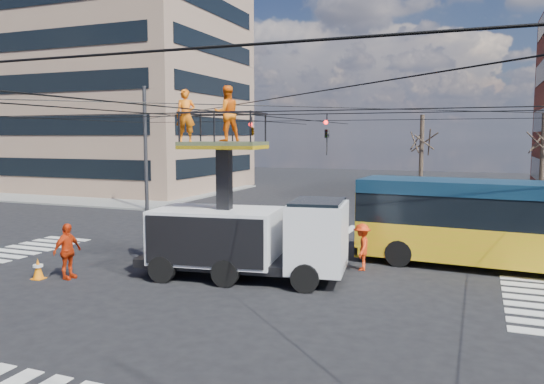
{
  "coord_description": "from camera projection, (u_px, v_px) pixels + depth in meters",
  "views": [
    {
      "loc": [
        7.98,
        -16.79,
        4.82
      ],
      "look_at": [
        0.47,
        2.4,
        2.65
      ],
      "focal_mm": 35.0,
      "sensor_mm": 36.0,
      "label": 1
    }
  ],
  "objects": [
    {
      "name": "crosswalks",
      "position": [
        235.0,
        271.0,
        18.94
      ],
      "size": [
        22.4,
        22.4,
        0.02
      ],
      "primitive_type": null,
      "color": "silver",
      "rests_on": "ground"
    },
    {
      "name": "tree_a",
      "position": [
        422.0,
        140.0,
        29.15
      ],
      "size": [
        2.0,
        2.0,
        6.0
      ],
      "color": "#382B21",
      "rests_on": "ground"
    },
    {
      "name": "city_bus",
      "position": [
        515.0,
        223.0,
        18.93
      ],
      "size": [
        11.29,
        3.4,
        3.2
      ],
      "rotation": [
        0.0,
        0.0,
        -0.07
      ],
      "color": "gold",
      "rests_on": "ground"
    },
    {
      "name": "ground",
      "position": [
        235.0,
        272.0,
        18.94
      ],
      "size": [
        120.0,
        120.0,
        0.0
      ],
      "primitive_type": "plane",
      "color": "black",
      "rests_on": "ground"
    },
    {
      "name": "overhead_network",
      "position": [
        237.0,
        151.0,
        18.9
      ],
      "size": [
        24.24,
        24.24,
        8.0
      ],
      "color": "#2D2D30",
      "rests_on": "ground"
    },
    {
      "name": "traffic_cone",
      "position": [
        38.0,
        269.0,
        17.94
      ],
      "size": [
        0.36,
        0.36,
        0.71
      ],
      "primitive_type": "cone",
      "color": "orange",
      "rests_on": "ground"
    },
    {
      "name": "sidewalk_nw",
      "position": [
        120.0,
        191.0,
        45.99
      ],
      "size": [
        18.0,
        18.0,
        0.12
      ],
      "primitive_type": "cube",
      "color": "slate",
      "rests_on": "ground"
    },
    {
      "name": "building_tower",
      "position": [
        127.0,
        22.0,
        47.54
      ],
      "size": [
        18.06,
        16.06,
        30.0
      ],
      "color": "#967660",
      "rests_on": "ground"
    },
    {
      "name": "tree_b",
      "position": [
        543.0,
        140.0,
        26.98
      ],
      "size": [
        2.0,
        2.0,
        6.0
      ],
      "color": "#382B21",
      "rests_on": "ground"
    },
    {
      "name": "flagger",
      "position": [
        362.0,
        247.0,
        19.11
      ],
      "size": [
        0.8,
        1.19,
        1.7
      ],
      "primitive_type": "imported",
      "rotation": [
        0.0,
        0.0,
        -1.41
      ],
      "color": "red",
      "rests_on": "ground"
    },
    {
      "name": "utility_truck",
      "position": [
        247.0,
        217.0,
        17.88
      ],
      "size": [
        7.25,
        3.4,
        6.55
      ],
      "rotation": [
        0.0,
        0.0,
        0.14
      ],
      "color": "black",
      "rests_on": "ground"
    },
    {
      "name": "worker_ground",
      "position": [
        67.0,
        251.0,
        17.92
      ],
      "size": [
        0.57,
        1.16,
        1.9
      ],
      "primitive_type": "imported",
      "rotation": [
        0.0,
        0.0,
        1.47
      ],
      "color": "red",
      "rests_on": "ground"
    }
  ]
}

